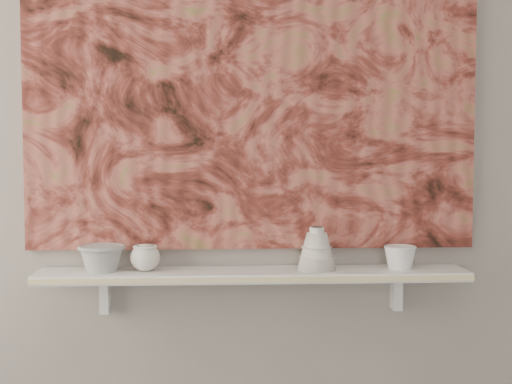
{
  "coord_description": "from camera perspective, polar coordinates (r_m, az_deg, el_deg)",
  "views": [
    {
      "loc": [
        -0.11,
        -0.79,
        1.34
      ],
      "look_at": [
        0.01,
        1.49,
        1.19
      ],
      "focal_mm": 50.0,
      "sensor_mm": 36.0,
      "label": 1
    }
  ],
  "objects": [
    {
      "name": "bracket_left",
      "position": [
        2.44,
        -11.98,
        -8.05
      ],
      "size": [
        0.03,
        0.06,
        0.12
      ],
      "primitive_type": "cube",
      "color": "silver",
      "rests_on": "wall_back"
    },
    {
      "name": "cup_cream",
      "position": [
        2.34,
        -8.85,
        -5.21
      ],
      "size": [
        0.13,
        0.13,
        0.09
      ],
      "primitive_type": null,
      "rotation": [
        0.0,
        0.0,
        0.42
      ],
      "color": "silver",
      "rests_on": "shelf"
    },
    {
      "name": "bowl_grey",
      "position": [
        2.36,
        -12.24,
        -5.18
      ],
      "size": [
        0.17,
        0.17,
        0.09
      ],
      "primitive_type": null,
      "rotation": [
        0.0,
        0.0,
        -0.09
      ],
      "color": "#A2A29F",
      "rests_on": "shelf"
    },
    {
      "name": "painting",
      "position": [
        2.39,
        -0.33,
        8.65
      ],
      "size": [
        1.5,
        0.02,
        1.1
      ],
      "primitive_type": "cube",
      "color": "maroon",
      "rests_on": "wall_back"
    },
    {
      "name": "bracket_right",
      "position": [
        2.49,
        11.16,
        -7.83
      ],
      "size": [
        0.03,
        0.06,
        0.12
      ],
      "primitive_type": "cube",
      "color": "silver",
      "rests_on": "wall_back"
    },
    {
      "name": "shelf_stripe",
      "position": [
        2.25,
        -0.12,
        -7.06
      ],
      "size": [
        1.4,
        0.01,
        0.02
      ],
      "primitive_type": "cube",
      "color": "beige",
      "rests_on": "shelf"
    },
    {
      "name": "wall_back",
      "position": [
        2.39,
        -0.34,
        4.08
      ],
      "size": [
        3.6,
        0.0,
        3.6
      ],
      "primitive_type": "plane",
      "rotation": [
        1.57,
        0.0,
        0.0
      ],
      "color": "gray",
      "rests_on": "floor"
    },
    {
      "name": "house_motif",
      "position": [
        2.43,
        10.34,
        1.24
      ],
      "size": [
        0.09,
        0.0,
        0.08
      ],
      "primitive_type": "cube",
      "color": "black",
      "rests_on": "painting"
    },
    {
      "name": "shelf",
      "position": [
        2.34,
        -0.23,
        -6.63
      ],
      "size": [
        1.4,
        0.18,
        0.03
      ],
      "primitive_type": "cube",
      "color": "silver",
      "rests_on": "wall_back"
    },
    {
      "name": "bell_vessel",
      "position": [
        2.34,
        4.88,
        -4.51
      ],
      "size": [
        0.15,
        0.15,
        0.14
      ],
      "primitive_type": null,
      "rotation": [
        0.0,
        0.0,
        -0.18
      ],
      "color": "beige",
      "rests_on": "shelf"
    },
    {
      "name": "bowl_white",
      "position": [
        2.4,
        11.45,
        -5.13
      ],
      "size": [
        0.13,
        0.13,
        0.08
      ],
      "primitive_type": null,
      "rotation": [
        0.0,
        0.0,
        0.22
      ],
      "color": "silver",
      "rests_on": "shelf"
    }
  ]
}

